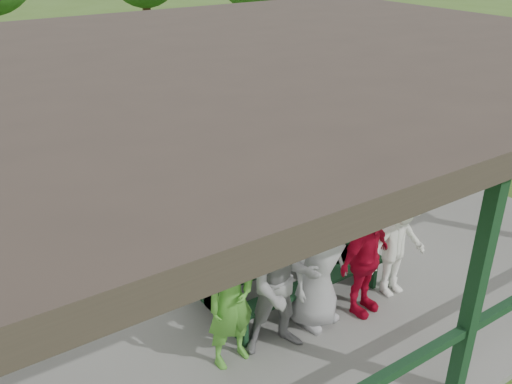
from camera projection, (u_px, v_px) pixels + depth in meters
ground at (262, 250)px, 8.97m from camera, size 90.00×90.00×0.00m
concrete_slab at (262, 248)px, 8.94m from camera, size 10.00×8.00×0.10m
pavilion_structure at (264, 58)px, 7.58m from camera, size 10.60×8.60×3.24m
picnic_table_near at (285, 262)px, 7.60m from camera, size 2.56×1.39×0.75m
picnic_table_far at (214, 208)px, 9.09m from camera, size 2.59×1.39×0.75m
table_setting at (281, 245)px, 7.44m from camera, size 2.41×0.45×0.10m
contestant_green at (231, 300)px, 6.18m from camera, size 0.68×0.48×1.76m
contestant_grey_left at (283, 284)px, 6.35m from camera, size 1.08×0.96×1.87m
contestant_grey_mid at (318, 261)px, 6.81m from camera, size 0.99×0.73×1.86m
contestant_red at (365, 259)px, 7.05m from camera, size 1.01×0.56×1.63m
contestant_white_fedora at (398, 244)px, 7.42m from camera, size 1.04×0.61×1.65m
spectator_lblue at (185, 174)px, 9.56m from camera, size 1.50×0.60×1.58m
spectator_blue at (101, 176)px, 9.13m from camera, size 0.77×0.60×1.87m
spectator_grey at (274, 153)px, 10.52m from camera, size 0.86×0.74×1.54m
pickup_truck at (135, 79)px, 16.08m from camera, size 6.16×3.88×1.59m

